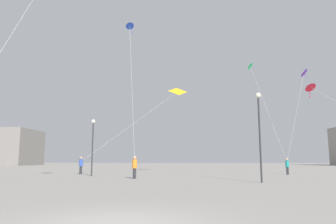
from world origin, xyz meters
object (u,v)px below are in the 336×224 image
Objects in this scene: person_in_blue at (81,165)px; person_in_orange at (135,166)px; kite_violet_delta at (303,75)px; lamppost_west at (93,138)px; kite_amber_delta at (177,92)px; person_in_teal at (287,166)px; kite_emerald_diamond at (251,68)px; kite_cobalt_diamond at (130,29)px; kite_crimson_diamond at (312,88)px; lamppost_east at (259,123)px.

person_in_blue is 1.02× the size of person_in_orange.
kite_violet_delta reaches higher than lamppost_west.
person_in_orange is at bearing -105.20° from kite_amber_delta.
person_in_teal is at bearing 46.22° from person_in_orange.
person_in_orange is 20.79m from kite_violet_delta.
person_in_teal is at bearing -18.20° from kite_emerald_diamond.
kite_cobalt_diamond is (5.60, -3.67, 13.21)m from person_in_blue.
person_in_teal is 0.15× the size of kite_emerald_diamond.
kite_violet_delta is 1.85× the size of lamppost_west.
kite_crimson_diamond is at bearing 5.29° from person_in_orange.
person_in_blue reaches higher than person_in_teal.
kite_cobalt_diamond is at bearing 155.32° from kite_crimson_diamond.
lamppost_west is at bearing -137.42° from kite_amber_delta.
lamppost_east is at bearing -67.24° from kite_amber_delta.
kite_amber_delta is (4.28, 7.06, -4.92)m from kite_cobalt_diamond.
person_in_teal is 0.17× the size of kite_violet_delta.
kite_amber_delta is (9.88, 3.39, 8.29)m from person_in_blue.
kite_crimson_diamond is (-3.49, -11.06, -3.96)m from kite_violet_delta.
lamppost_east is (-2.09, -12.61, -7.51)m from kite_emerald_diamond.
person_in_teal is 0.16× the size of kite_crimson_diamond.
kite_crimson_diamond is at bearing 13.59° from lamppost_east.
lamppost_east is (6.14, -14.64, -5.35)m from kite_amber_delta.
kite_emerald_diamond is (11.18, 8.83, 10.47)m from person_in_orange.
lamppost_east is at bearing -36.03° from kite_cobalt_diamond.
kite_violet_delta is 0.72× the size of kite_cobalt_diamond.
kite_violet_delta is at bearing 31.55° from person_in_teal.
kite_emerald_diamond is at bearing -176.97° from person_in_teal.
person_in_blue is 0.19× the size of kite_violet_delta.
person_in_blue is 0.34× the size of lamppost_west.
lamppost_west is (2.26, -3.61, 2.51)m from person_in_blue.
lamppost_west is (-17.74, 6.68, -2.99)m from kite_crimson_diamond.
lamppost_east is at bearing -29.05° from lamppost_west.
lamppost_east is 15.74m from lamppost_west.
kite_emerald_diamond reaches higher than lamppost_east.
person_in_teal is (21.17, 0.35, -0.09)m from person_in_blue.
person_in_teal is 16.25m from person_in_orange.
kite_amber_delta is at bearing 92.24° from person_in_orange.
lamppost_west is (-4.67, 3.86, 2.53)m from person_in_orange.
kite_violet_delta is at bearing 58.14° from lamppost_east.
kite_violet_delta reaches higher than kite_amber_delta.
lamppost_west is at bearing -168.34° from kite_violet_delta.
person_in_blue is at bearing -175.72° from kite_emerald_diamond.
lamppost_east is at bearing -166.41° from kite_crimson_diamond.
kite_emerald_diamond reaches higher than kite_amber_delta.
person_in_orange is 13.83m from kite_cobalt_diamond.
person_in_blue is 0.17× the size of kite_crimson_diamond.
person_in_orange is 10.28m from lamppost_east.
kite_cobalt_diamond is at bearing -116.69° from person_in_blue.
person_in_orange is 17.68m from kite_emerald_diamond.
kite_violet_delta is 0.91× the size of kite_emerald_diamond.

